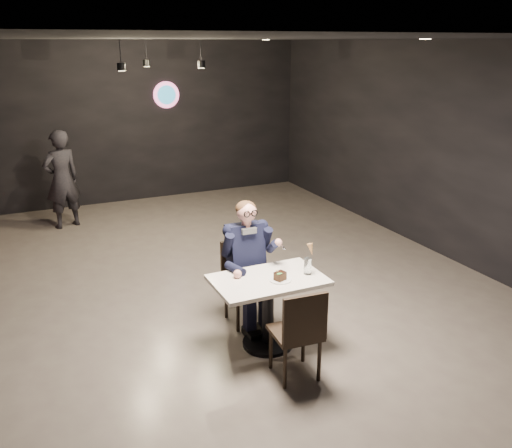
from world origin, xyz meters
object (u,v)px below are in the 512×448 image
seated_man (246,262)px  passerby (62,179)px  main_table (268,312)px  sundae_glass (308,266)px  chair_far (246,284)px  chair_near (295,331)px

seated_man → passerby: size_ratio=0.88×
main_table → seated_man: 0.65m
sundae_glass → passerby: (-1.85, 4.88, -0.02)m
sundae_glass → passerby: size_ratio=0.10×
chair_far → sundae_glass: (0.41, -0.62, 0.38)m
chair_near → sundae_glass: same height
chair_far → seated_man: size_ratio=0.64×
main_table → passerby: bearing=106.7°
sundae_glass → chair_far: bearing=123.3°
sundae_glass → chair_near: bearing=-129.0°
chair_far → sundae_glass: same height
main_table → chair_near: size_ratio=1.20×
main_table → chair_far: size_ratio=1.20×
chair_near → passerby: (-1.44, 5.38, 0.36)m
chair_far → chair_near: same height
chair_near → sundae_glass: bearing=55.3°
chair_far → passerby: 4.51m
main_table → sundae_glass: bearing=-9.6°
chair_near → sundae_glass: 0.75m
passerby → chair_near: bearing=86.6°
chair_near → main_table: bearing=94.3°
seated_man → sundae_glass: bearing=-56.7°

